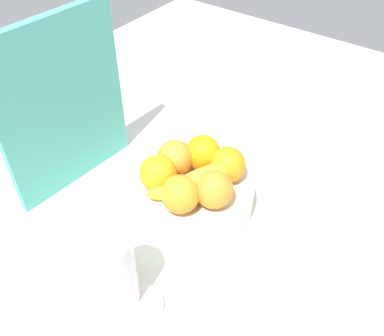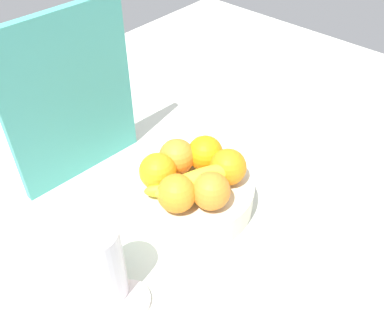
% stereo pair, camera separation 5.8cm
% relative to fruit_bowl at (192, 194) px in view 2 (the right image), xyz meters
% --- Properties ---
extents(ground_plane, '(1.80, 1.40, 0.03)m').
position_rel_fruit_bowl_xyz_m(ground_plane, '(0.00, 0.01, -0.05)').
color(ground_plane, silver).
extents(fruit_bowl, '(0.25, 0.25, 0.06)m').
position_rel_fruit_bowl_xyz_m(fruit_bowl, '(0.00, 0.00, 0.00)').
color(fruit_bowl, beige).
rests_on(fruit_bowl, ground_plane).
extents(orange_front_left, '(0.07, 0.07, 0.07)m').
position_rel_fruit_bowl_xyz_m(orange_front_left, '(0.01, 0.05, 0.07)').
color(orange_front_left, orange).
rests_on(orange_front_left, fruit_bowl).
extents(orange_front_right, '(0.07, 0.07, 0.07)m').
position_rel_fruit_bowl_xyz_m(orange_front_right, '(-0.05, 0.05, 0.07)').
color(orange_front_right, orange).
rests_on(orange_front_right, fruit_bowl).
extents(orange_center, '(0.07, 0.07, 0.07)m').
position_rel_fruit_bowl_xyz_m(orange_center, '(-0.07, -0.02, 0.07)').
color(orange_center, orange).
rests_on(orange_center, fruit_bowl).
extents(orange_back_left, '(0.07, 0.07, 0.07)m').
position_rel_fruit_bowl_xyz_m(orange_back_left, '(-0.02, -0.06, 0.07)').
color(orange_back_left, orange).
rests_on(orange_back_left, fruit_bowl).
extents(orange_back_right, '(0.07, 0.07, 0.07)m').
position_rel_fruit_bowl_xyz_m(orange_back_right, '(0.05, -0.05, 0.07)').
color(orange_back_right, orange).
rests_on(orange_back_right, fruit_bowl).
extents(orange_top_stack, '(0.07, 0.07, 0.07)m').
position_rel_fruit_bowl_xyz_m(orange_top_stack, '(0.05, 0.01, 0.07)').
color(orange_top_stack, orange).
rests_on(orange_top_stack, fruit_bowl).
extents(banana_bunch, '(0.17, 0.14, 0.06)m').
position_rel_fruit_bowl_xyz_m(banana_bunch, '(-0.02, -0.02, 0.06)').
color(banana_bunch, yellow).
rests_on(banana_bunch, fruit_bowl).
extents(cutting_board, '(0.28, 0.04, 0.36)m').
position_rel_fruit_bowl_xyz_m(cutting_board, '(-0.08, 0.25, 0.15)').
color(cutting_board, teal).
rests_on(cutting_board, ground_plane).
extents(thermos_tumbler, '(0.08, 0.08, 0.16)m').
position_rel_fruit_bowl_xyz_m(thermos_tumbler, '(-0.25, -0.03, 0.05)').
color(thermos_tumbler, silver).
rests_on(thermos_tumbler, ground_plane).
extents(jar_lid, '(0.08, 0.08, 0.01)m').
position_rel_fruit_bowl_xyz_m(jar_lid, '(-0.24, -0.07, -0.03)').
color(jar_lid, white).
rests_on(jar_lid, ground_plane).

